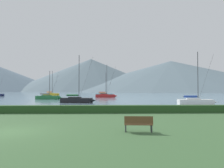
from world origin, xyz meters
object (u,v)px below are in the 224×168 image
Objects in this scene: park_bench_near_path at (139,123)px; sailboat_slip_2 at (105,96)px; sailboat_slip_4 at (77,100)px; sailboat_slip_3 at (51,94)px; sailboat_slip_5 at (196,101)px; sailboat_slip_1 at (48,97)px; sailboat_slip_6 at (105,95)px.

sailboat_slip_2 is at bearing 96.74° from park_bench_near_path.
sailboat_slip_4 is at bearing -96.49° from sailboat_slip_2.
sailboat_slip_3 is 6.46× the size of park_bench_near_path.
park_bench_near_path is (26.22, -87.23, -0.12)m from sailboat_slip_3.
park_bench_near_path is at bearing -114.95° from sailboat_slip_5.
sailboat_slip_6 reaches higher than sailboat_slip_1.
park_bench_near_path is (17.33, -46.76, -0.05)m from sailboat_slip_1.
sailboat_slip_2 is 31.38m from sailboat_slip_4.
sailboat_slip_6 is (5.38, 42.66, 0.04)m from sailboat_slip_4.
sailboat_slip_6 is at bearing 96.69° from park_bench_near_path.
sailboat_slip_2 is at bearing 93.30° from sailboat_slip_4.
park_bench_near_path is (-13.49, -24.14, -0.03)m from sailboat_slip_5.
sailboat_slip_2 reaches higher than sailboat_slip_6.
sailboat_slip_4 reaches higher than sailboat_slip_6.
sailboat_slip_3 reaches higher than sailboat_slip_4.
sailboat_slip_3 is at bearing 165.18° from sailboat_slip_6.
sailboat_slip_4 is (9.81, -16.29, 0.01)m from sailboat_slip_1.
sailboat_slip_4 is 43.00m from sailboat_slip_6.
sailboat_slip_3 is 74.56m from sailboat_slip_5.
sailboat_slip_1 is 4.43× the size of park_bench_near_path.
sailboat_slip_5 is 0.97× the size of sailboat_slip_6.
sailboat_slip_2 is at bearing 116.69° from sailboat_slip_5.
sailboat_slip_5 is 5.27× the size of park_bench_near_path.
sailboat_slip_2 reaches higher than park_bench_near_path.
sailboat_slip_1 is at bearing -59.84° from sailboat_slip_3.
park_bench_near_path is (7.52, -30.47, -0.06)m from sailboat_slip_4.
sailboat_slip_2 is 40.23m from sailboat_slip_5.
sailboat_slip_4 is 1.03× the size of sailboat_slip_5.
sailboat_slip_5 is 51.43m from sailboat_slip_6.
sailboat_slip_4 is (18.70, -56.77, -0.07)m from sailboat_slip_3.
sailboat_slip_4 is at bearing 108.88° from park_bench_near_path.
sailboat_slip_2 is at bearing -28.98° from sailboat_slip_3.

